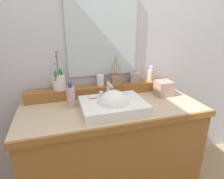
{
  "coord_description": "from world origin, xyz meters",
  "views": [
    {
      "loc": [
        -0.38,
        -1.26,
        1.49
      ],
      "look_at": [
        -0.01,
        -0.02,
        1.03
      ],
      "focal_mm": 30.24,
      "sensor_mm": 36.0,
      "label": 1
    }
  ],
  "objects": [
    {
      "name": "tissue_box",
      "position": [
        0.49,
        0.07,
        0.95
      ],
      "size": [
        0.13,
        0.13,
        0.13
      ],
      "primitive_type": "cube",
      "rotation": [
        0.0,
        0.0,
        -0.02
      ],
      "color": "tan",
      "rests_on": "vanity_cabinet"
    },
    {
      "name": "vanity_cabinet",
      "position": [
        0.0,
        -0.0,
        0.45
      ],
      "size": [
        1.37,
        0.62,
        0.9
      ],
      "color": "#975C28",
      "rests_on": "ground"
    },
    {
      "name": "tumbler_cup",
      "position": [
        -0.03,
        0.24,
        1.02
      ],
      "size": [
        0.06,
        0.06,
        0.09
      ],
      "primitive_type": "cylinder",
      "color": "silver",
      "rests_on": "back_ledge"
    },
    {
      "name": "sink_basin",
      "position": [
        -0.01,
        -0.08,
        0.92
      ],
      "size": [
        0.46,
        0.35,
        0.27
      ],
      "color": "white",
      "rests_on": "vanity_cabinet"
    },
    {
      "name": "potted_plant",
      "position": [
        -0.37,
        0.24,
        1.05
      ],
      "size": [
        0.1,
        0.1,
        0.32
      ],
      "color": "silver",
      "rests_on": "back_ledge"
    },
    {
      "name": "mirror",
      "position": [
        0.01,
        0.3,
        1.37
      ],
      "size": [
        0.59,
        0.02,
        0.63
      ],
      "primitive_type": "cube",
      "color": "silver"
    },
    {
      "name": "trinket_box",
      "position": [
        0.29,
        0.25,
        1.02
      ],
      "size": [
        0.09,
        0.08,
        0.09
      ],
      "primitive_type": "cube",
      "rotation": [
        0.0,
        0.0,
        -0.19
      ],
      "color": "gray",
      "rests_on": "back_ledge"
    },
    {
      "name": "soap_bar",
      "position": [
        -0.14,
        0.02,
        0.97
      ],
      "size": [
        0.07,
        0.04,
        0.02
      ],
      "primitive_type": "ellipsoid",
      "color": "beige",
      "rests_on": "sink_basin"
    },
    {
      "name": "soap_dispenser",
      "position": [
        0.45,
        0.25,
        1.03
      ],
      "size": [
        0.06,
        0.06,
        0.14
      ],
      "color": "beige",
      "rests_on": "back_ledge"
    },
    {
      "name": "reed_diffuser",
      "position": [
        0.1,
        0.22,
        1.02
      ],
      "size": [
        0.11,
        0.09,
        0.26
      ],
      "color": "#986A49",
      "rests_on": "back_ledge"
    },
    {
      "name": "wall_back",
      "position": [
        0.0,
        0.41,
        1.39
      ],
      "size": [
        3.21,
        0.2,
        2.77
      ],
      "primitive_type": "cube",
      "color": "silver",
      "rests_on": "ground"
    },
    {
      "name": "back_ledge",
      "position": [
        0.0,
        0.24,
        0.93
      ],
      "size": [
        1.29,
        0.11,
        0.08
      ],
      "primitive_type": "cube",
      "color": "#975C28",
      "rests_on": "vanity_cabinet"
    },
    {
      "name": "lotion_bottle",
      "position": [
        -0.3,
        0.07,
        0.97
      ],
      "size": [
        0.06,
        0.07,
        0.19
      ],
      "color": "#C8A0A8",
      "rests_on": "vanity_cabinet"
    }
  ]
}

